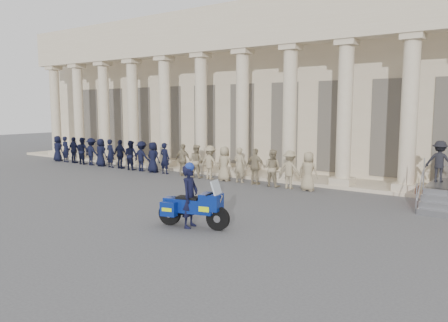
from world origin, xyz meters
The scene contains 5 objects.
ground centered at (0.00, 0.00, 0.00)m, with size 90.00×90.00×0.00m, color #49494C.
building centered at (0.00, 14.74, 4.52)m, with size 40.00×12.50×9.00m.
officer_rank centered at (-5.58, 6.50, 0.82)m, with size 18.38×0.62×1.65m.
motorcycle centered at (2.66, -0.65, 0.62)m, with size 2.21×1.12×1.44m.
rider centered at (2.54, -0.68, 0.95)m, with size 0.58×0.75×1.91m.
Camera 1 is at (10.53, -10.23, 3.47)m, focal length 35.00 mm.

